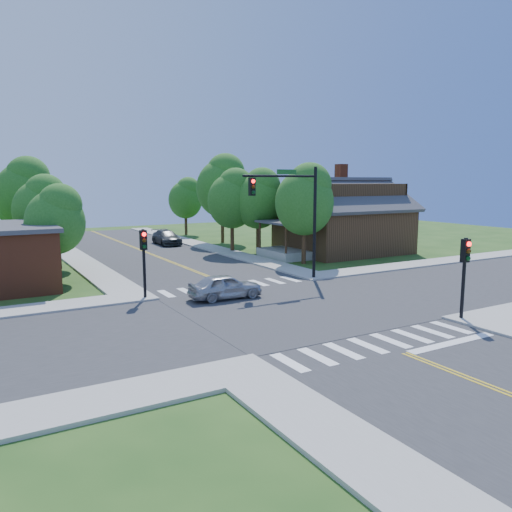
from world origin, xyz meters
TOP-DOWN VIEW (x-y plane):
  - ground at (0.00, 0.00)m, footprint 100.00×100.00m
  - road_ns at (0.00, 0.00)m, footprint 10.00×90.00m
  - road_ew at (0.00, 0.00)m, footprint 90.00×10.00m
  - intersection_patch at (0.00, 0.00)m, footprint 10.20×10.20m
  - sidewalk_ne at (15.82, 15.82)m, footprint 40.00×40.00m
  - crosswalk_north at (0.00, 6.20)m, footprint 8.85×2.00m
  - crosswalk_south at (0.00, -6.20)m, footprint 8.85×2.00m
  - centerline at (0.00, 0.00)m, footprint 0.30×90.00m
  - stop_bar at (2.50, -7.60)m, footprint 4.60×0.45m
  - signal_mast_ne at (3.91, 5.59)m, footprint 5.30×0.42m
  - signal_pole_se at (5.60, -5.62)m, footprint 0.34×0.42m
  - signal_pole_nw at (-5.60, 5.58)m, footprint 0.34×0.42m
  - house_ne at (15.11, 14.23)m, footprint 13.05×8.80m
  - tree_e_a at (8.73, 10.94)m, footprint 4.54×4.31m
  - tree_e_b at (8.72, 17.91)m, footprint 4.41×4.19m
  - tree_e_c at (9.27, 26.10)m, footprint 5.36×5.09m
  - tree_e_d at (8.87, 35.06)m, footprint 4.00×3.80m
  - tree_w_a at (-8.75, 13.03)m, footprint 3.63×3.45m
  - tree_w_b at (-8.74, 19.47)m, footprint 4.02×3.82m
  - tree_w_c at (-9.00, 27.47)m, footprint 4.97×4.72m
  - tree_w_d at (-9.20, 36.85)m, footprint 3.53×3.36m
  - tree_house at (6.93, 19.42)m, footprint 4.40×4.18m
  - tree_bldg at (-7.95, 17.87)m, footprint 3.52×3.34m
  - car_silver at (-1.85, 3.50)m, footprint 1.93×4.10m
  - car_dgrey at (3.48, 27.20)m, footprint 2.26×4.95m

SIDE VIEW (x-z plane):
  - ground at x=0.00m, z-range 0.00..0.00m
  - intersection_patch at x=0.00m, z-range -0.03..0.03m
  - stop_bar at x=2.50m, z-range -0.05..0.05m
  - road_ns at x=0.00m, z-range 0.00..0.04m
  - road_ew at x=0.00m, z-range 0.01..0.04m
  - crosswalk_north at x=0.00m, z-range 0.04..0.05m
  - crosswalk_south at x=0.00m, z-range 0.04..0.05m
  - centerline at x=0.00m, z-range 0.04..0.05m
  - sidewalk_ne at x=15.82m, z-range 0.00..0.14m
  - car_silver at x=-1.85m, z-range 0.00..1.35m
  - car_dgrey at x=3.48m, z-range 0.00..1.40m
  - signal_pole_se at x=5.60m, z-range 0.76..4.56m
  - signal_pole_nw at x=-5.60m, z-range 0.76..4.56m
  - house_ne at x=15.11m, z-range -0.23..6.88m
  - tree_bldg at x=-7.95m, z-range 0.92..6.91m
  - tree_w_d at x=-9.20m, z-range 0.93..6.93m
  - tree_w_a at x=-8.75m, z-range 0.95..7.13m
  - tree_e_d at x=8.87m, z-range 1.05..7.85m
  - tree_w_b at x=-8.74m, z-range 1.06..7.90m
  - signal_mast_ne at x=3.91m, z-range 1.25..8.45m
  - tree_house at x=6.93m, z-range 1.16..8.64m
  - tree_e_b at x=8.72m, z-range 1.16..8.66m
  - tree_e_a at x=8.73m, z-range 1.20..8.91m
  - tree_w_c at x=-9.00m, z-range 1.31..9.77m
  - tree_e_c at x=9.27m, z-range 1.42..10.53m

